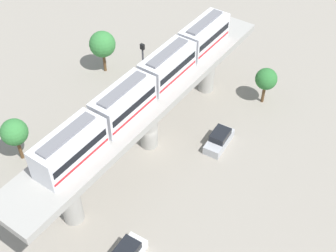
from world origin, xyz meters
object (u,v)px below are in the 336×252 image
(parked_car_silver, at_px, (219,140))
(tree_far_corner, at_px, (102,44))
(signal_post, at_px, (144,77))
(tree_mid_lot, at_px, (266,79))
(train, at_px, (147,83))
(tree_near_viaduct, at_px, (14,132))

(parked_car_silver, height_order, tree_far_corner, tree_far_corner)
(parked_car_silver, relative_size, signal_post, 0.46)
(signal_post, bearing_deg, tree_mid_lot, 43.65)
(tree_mid_lot, height_order, signal_post, signal_post)
(tree_mid_lot, bearing_deg, signal_post, -136.35)
(tree_far_corner, xyz_separation_m, signal_post, (9.29, -3.61, 1.26))
(train, relative_size, tree_mid_lot, 5.88)
(tree_near_viaduct, relative_size, signal_post, 0.54)
(train, distance_m, tree_near_viaduct, 14.22)
(parked_car_silver, xyz_separation_m, signal_post, (-9.60, -0.52, 4.51))
(tree_far_corner, bearing_deg, tree_near_viaduct, -80.02)
(train, distance_m, tree_mid_lot, 15.97)
(tree_far_corner, distance_m, signal_post, 10.04)
(train, height_order, tree_near_viaduct, train)
(signal_post, bearing_deg, train, -48.22)
(train, relative_size, signal_post, 2.90)
(tree_mid_lot, relative_size, signal_post, 0.49)
(parked_car_silver, relative_size, tree_far_corner, 0.76)
(tree_near_viaduct, bearing_deg, tree_far_corner, 99.98)
(train, distance_m, parked_car_silver, 10.76)
(train, relative_size, tree_far_corner, 4.84)
(tree_mid_lot, relative_size, tree_far_corner, 0.82)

